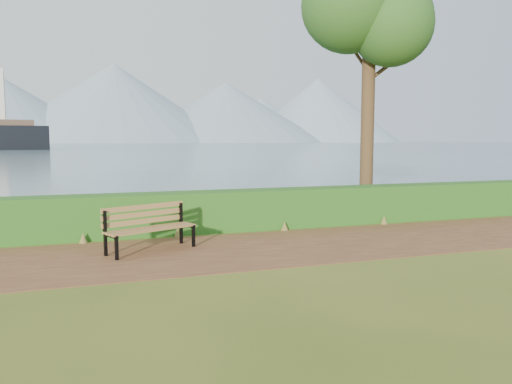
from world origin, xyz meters
name	(u,v)px	position (x,y,z in m)	size (l,w,h in m)	color
ground	(250,253)	(0.00, 0.00, 0.00)	(140.00, 140.00, 0.00)	#455618
path	(245,249)	(0.00, 0.30, 0.01)	(40.00, 3.40, 0.01)	#592C1E
hedge	(217,211)	(0.00, 2.60, 0.50)	(32.00, 0.85, 1.00)	#1E4E16
water	(92,144)	(0.00, 260.00, 0.01)	(700.00, 510.00, 0.00)	#475C72
mountains	(76,107)	(-9.17, 406.05, 27.70)	(585.00, 190.00, 70.00)	#788EA1
bench	(148,225)	(-1.91, 0.84, 0.55)	(1.95, 1.25, 0.95)	black
tree	(370,1)	(4.98, 3.79, 6.32)	(4.36, 3.57, 8.51)	#3B2718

